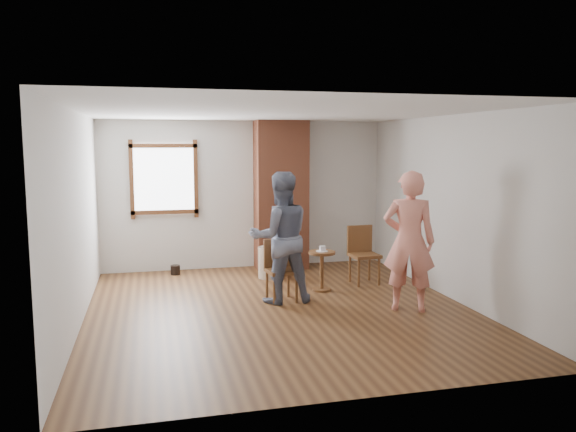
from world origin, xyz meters
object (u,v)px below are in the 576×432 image
object	(u,v)px
side_table	(322,264)
person_pink	(409,241)
dining_chair_right	(362,251)
stoneware_crock	(270,262)
dining_chair_left	(280,266)
man	(280,237)

from	to	relation	value
side_table	person_pink	size ratio (longest dim) A/B	0.32
side_table	person_pink	distance (m)	1.56
dining_chair_right	side_table	xyz separation A→B (m)	(-0.77, -0.32, -0.11)
stoneware_crock	side_table	world-z (taller)	side_table
person_pink	dining_chair_left	bearing A→B (deg)	-3.85
stoneware_crock	dining_chair_left	bearing A→B (deg)	-96.16
dining_chair_left	dining_chair_right	bearing A→B (deg)	17.36
side_table	man	xyz separation A→B (m)	(-0.74, -0.43, 0.51)
dining_chair_left	dining_chair_right	xyz separation A→B (m)	(1.50, 0.66, 0.03)
dining_chair_left	man	distance (m)	0.44
dining_chair_left	side_table	distance (m)	0.81
dining_chair_left	stoneware_crock	bearing A→B (deg)	77.40
person_pink	side_table	bearing A→B (deg)	-30.43
man	dining_chair_right	bearing A→B (deg)	-155.44
stoneware_crock	man	xyz separation A→B (m)	(-0.16, -1.42, 0.65)
side_table	dining_chair_right	bearing A→B (deg)	22.46
stoneware_crock	side_table	bearing A→B (deg)	-59.57
stoneware_crock	person_pink	xyz separation A→B (m)	(1.39, -2.22, 0.67)
dining_chair_right	man	distance (m)	1.74
stoneware_crock	person_pink	world-z (taller)	person_pink
dining_chair_left	man	xyz separation A→B (m)	(-0.01, -0.09, 0.43)
stoneware_crock	dining_chair_left	world-z (taller)	dining_chair_left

